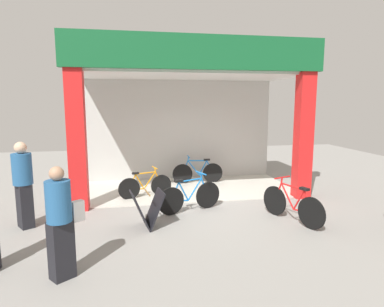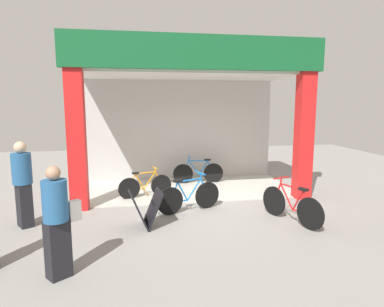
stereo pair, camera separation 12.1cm
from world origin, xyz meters
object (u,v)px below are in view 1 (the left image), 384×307
object	(u,v)px
sandwich_board_sign	(147,209)
pedestrian_2	(23,183)
bicycle_inside_0	(198,172)
pedestrian_3	(60,221)
bicycle_parked_1	(190,197)
bicycle_inside_1	(145,186)
bicycle_parked_0	(292,205)

from	to	relation	value
sandwich_board_sign	pedestrian_2	xyz separation A→B (m)	(-2.42, 0.46, 0.54)
bicycle_inside_0	pedestrian_3	size ratio (longest dim) A/B	0.96
pedestrian_3	bicycle_parked_1	bearing A→B (deg)	47.92
bicycle_inside_0	bicycle_inside_1	bearing A→B (deg)	-142.60
sandwich_board_sign	bicycle_parked_1	bearing A→B (deg)	38.46
bicycle_parked_1	sandwich_board_sign	bearing A→B (deg)	-141.54
bicycle_inside_0	bicycle_parked_0	bearing A→B (deg)	-70.73
bicycle_parked_0	pedestrian_2	size ratio (longest dim) A/B	0.90
pedestrian_2	bicycle_parked_0	bearing A→B (deg)	-7.22
bicycle_parked_1	sandwich_board_sign	world-z (taller)	bicycle_parked_1
pedestrian_2	pedestrian_3	world-z (taller)	pedestrian_2
bicycle_inside_0	sandwich_board_sign	xyz separation A→B (m)	(-1.75, -3.43, 0.03)
bicycle_inside_1	bicycle_parked_0	distance (m)	3.80
bicycle_inside_1	bicycle_parked_1	bearing A→B (deg)	-54.49
bicycle_parked_0	bicycle_parked_1	xyz separation A→B (m)	(-2.01, 1.04, -0.01)
bicycle_parked_1	pedestrian_2	xyz separation A→B (m)	(-3.44, -0.35, 0.56)
bicycle_inside_0	bicycle_parked_1	world-z (taller)	bicycle_parked_1
bicycle_inside_1	pedestrian_2	distance (m)	3.06
bicycle_inside_0	bicycle_parked_1	distance (m)	2.72
pedestrian_3	bicycle_inside_0	bearing A→B (deg)	59.58
bicycle_inside_1	bicycle_parked_1	distance (m)	1.64
bicycle_parked_0	pedestrian_2	world-z (taller)	pedestrian_2
bicycle_inside_0	pedestrian_2	xyz separation A→B (m)	(-4.16, -2.97, 0.57)
bicycle_inside_0	pedestrian_2	size ratio (longest dim) A/B	0.90
bicycle_inside_0	pedestrian_2	bearing A→B (deg)	-144.46
bicycle_parked_1	bicycle_inside_1	bearing A→B (deg)	125.51
bicycle_parked_1	pedestrian_2	distance (m)	3.50
bicycle_parked_0	pedestrian_2	xyz separation A→B (m)	(-5.45, 0.69, 0.55)
sandwich_board_sign	bicycle_inside_1	bearing A→B (deg)	88.24
bicycle_inside_1	bicycle_parked_1	world-z (taller)	bicycle_parked_1
bicycle_inside_1	bicycle_parked_0	world-z (taller)	bicycle_parked_0
sandwich_board_sign	pedestrian_2	bearing A→B (deg)	169.27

